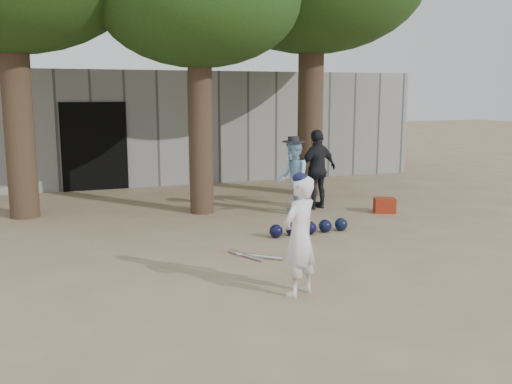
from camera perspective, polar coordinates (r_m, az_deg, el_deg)
name	(u,v)px	position (r m, az deg, el deg)	size (l,w,h in m)	color
ground	(240,277)	(7.72, -1.62, -8.45)	(70.00, 70.00, 0.00)	#937C5E
boy_player	(300,236)	(6.87, 4.38, -4.42)	(0.53, 0.35, 1.47)	white
spectator_blue	(293,178)	(11.39, 3.73, 1.43)	(0.73, 0.57, 1.51)	#96CAE8
spectator_dark	(317,169)	(12.07, 6.17, 2.27)	(0.98, 0.41, 1.67)	black
red_bag	(385,205)	(11.97, 12.73, -1.31)	(0.42, 0.32, 0.30)	#9E2D15
back_building	(128,124)	(17.46, -12.65, 6.62)	(16.00, 5.24, 3.00)	gray
helmet_row	(309,228)	(9.96, 5.35, -3.57)	(1.51, 0.30, 0.23)	black
bat_pile	(253,256)	(8.55, -0.34, -6.40)	(0.65, 0.71, 0.06)	silver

